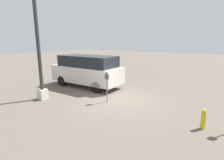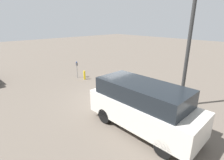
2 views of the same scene
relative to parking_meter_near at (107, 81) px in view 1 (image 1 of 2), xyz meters
The scene contains 5 objects.
ground_plane 1.32m from the parking_meter_near, 111.78° to the right, with size 80.00×80.00×0.00m, color #60564C.
parking_meter_near is the anchor object (origin of this frame).
lamp_post 3.80m from the parking_meter_near, 26.24° to the left, with size 0.44×0.44×6.39m.
parked_van 3.60m from the parking_meter_near, 31.07° to the right, with size 5.08×2.06×2.16m.
fire_hydrant 4.61m from the parking_meter_near, behind, with size 0.16×0.16×0.75m.
Camera 1 is at (-4.91, 7.57, 3.15)m, focal length 28.00 mm.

